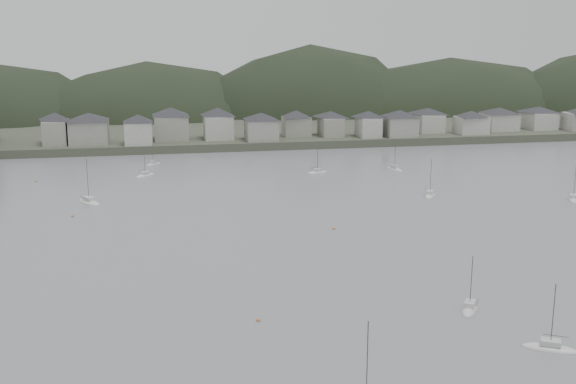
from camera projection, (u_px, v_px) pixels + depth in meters
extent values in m
plane|color=slate|center=(400.00, 362.00, 89.02)|extent=(900.00, 900.00, 0.00)
cube|color=#383D2D|center=(210.00, 112.00, 370.95)|extent=(900.00, 250.00, 3.00)
ellipsoid|color=black|center=(150.00, 141.00, 346.22)|extent=(132.08, 90.41, 79.74)
ellipsoid|color=black|center=(310.00, 141.00, 362.53)|extent=(133.88, 88.37, 101.41)
ellipsoid|color=black|center=(447.00, 134.00, 371.40)|extent=(165.81, 81.78, 82.55)
cube|color=gray|center=(56.00, 132.00, 249.25)|extent=(8.34, 12.91, 8.59)
pyramid|color=#26262B|center=(55.00, 117.00, 247.97)|extent=(15.78, 15.78, 3.01)
cube|color=gray|center=(89.00, 132.00, 250.87)|extent=(13.68, 13.35, 8.36)
pyramid|color=#26262B|center=(88.00, 117.00, 249.62)|extent=(20.07, 20.07, 2.93)
cube|color=#A19E97|center=(138.00, 133.00, 249.17)|extent=(9.78, 10.20, 8.08)
pyramid|color=#26262B|center=(138.00, 118.00, 247.96)|extent=(14.83, 14.83, 2.83)
cube|color=gray|center=(171.00, 128.00, 260.55)|extent=(12.59, 13.33, 9.09)
pyramid|color=#26262B|center=(171.00, 111.00, 259.19)|extent=(19.24, 19.24, 3.18)
cube|color=#A19E97|center=(218.00, 127.00, 262.44)|extent=(10.74, 12.17, 8.87)
pyramid|color=#26262B|center=(218.00, 112.00, 261.12)|extent=(17.01, 17.01, 3.10)
cube|color=gray|center=(261.00, 130.00, 259.24)|extent=(11.63, 12.09, 7.69)
pyramid|color=#26262B|center=(261.00, 116.00, 258.09)|extent=(17.61, 17.61, 2.69)
cube|color=gray|center=(296.00, 126.00, 270.45)|extent=(10.37, 9.35, 7.44)
pyramid|color=#26262B|center=(296.00, 114.00, 269.34)|extent=(14.65, 14.65, 2.60)
cube|color=gray|center=(331.00, 127.00, 270.70)|extent=(8.24, 12.20, 7.22)
pyramid|color=#26262B|center=(331.00, 114.00, 269.62)|extent=(15.17, 15.17, 2.53)
cube|color=#A19E97|center=(368.00, 127.00, 268.27)|extent=(8.06, 10.91, 7.46)
pyramid|color=#26262B|center=(369.00, 114.00, 267.16)|extent=(14.08, 14.08, 2.61)
cube|color=gray|center=(400.00, 127.00, 269.15)|extent=(11.73, 11.78, 7.66)
pyramid|color=#26262B|center=(400.00, 113.00, 268.00)|extent=(17.46, 17.46, 2.68)
cube|color=#A19E97|center=(428.00, 123.00, 281.59)|extent=(10.19, 13.02, 7.33)
pyramid|color=#26262B|center=(428.00, 111.00, 280.50)|extent=(17.23, 17.23, 2.57)
cube|color=#A19E97|center=(471.00, 125.00, 275.99)|extent=(11.70, 9.81, 6.88)
pyramid|color=#26262B|center=(472.00, 114.00, 274.96)|extent=(15.97, 15.97, 2.41)
cube|color=#A19E97|center=(499.00, 122.00, 287.62)|extent=(12.83, 12.48, 7.00)
pyramid|color=#26262B|center=(500.00, 110.00, 286.57)|extent=(18.79, 18.79, 2.45)
cube|color=#A19E97|center=(538.00, 120.00, 291.57)|extent=(11.07, 13.50, 6.97)
pyramid|color=#26262B|center=(539.00, 109.00, 290.53)|extent=(18.25, 18.25, 2.44)
ellipsoid|color=silver|center=(470.00, 309.00, 106.16)|extent=(5.55, 6.85, 1.36)
cube|color=beige|center=(470.00, 303.00, 105.94)|extent=(2.55, 2.80, 0.70)
cylinder|color=#3F3F42|center=(471.00, 283.00, 105.19)|extent=(0.12, 0.12, 8.47)
cylinder|color=#3F3F42|center=(477.00, 302.00, 104.98)|extent=(1.77, 2.60, 0.10)
ellipsoid|color=silver|center=(154.00, 164.00, 226.76)|extent=(5.60, 5.44, 1.18)
cube|color=beige|center=(154.00, 162.00, 226.56)|extent=(2.40, 2.37, 0.70)
cylinder|color=#3F3F42|center=(153.00, 153.00, 225.91)|extent=(0.12, 0.12, 7.40)
cylinder|color=#3F3F42|center=(156.00, 160.00, 225.89)|extent=(2.01, 1.90, 0.10)
ellipsoid|color=silver|center=(395.00, 170.00, 217.63)|extent=(4.31, 8.29, 1.58)
cube|color=beige|center=(395.00, 166.00, 217.39)|extent=(2.34, 3.10, 0.70)
cylinder|color=#3F3F42|center=(395.00, 154.00, 216.50)|extent=(0.12, 0.12, 9.89)
cylinder|color=#3F3F42|center=(395.00, 165.00, 215.88)|extent=(0.93, 3.49, 0.10)
ellipsoid|color=silver|center=(317.00, 173.00, 212.78)|extent=(7.16, 3.81, 1.37)
cube|color=beige|center=(317.00, 170.00, 212.56)|extent=(2.69, 2.05, 0.70)
cylinder|color=#3F3F42|center=(318.00, 159.00, 211.80)|extent=(0.12, 0.12, 8.53)
cylinder|color=#3F3F42|center=(314.00, 168.00, 212.50)|extent=(3.00, 0.86, 0.10)
cylinder|color=#3F3F42|center=(367.00, 368.00, 75.49)|extent=(0.12, 0.12, 10.99)
ellipsoid|color=silver|center=(430.00, 196.00, 182.00)|extent=(6.02, 7.89, 1.54)
cube|color=beige|center=(430.00, 192.00, 181.76)|extent=(2.83, 3.18, 0.70)
cylinder|color=#3F3F42|center=(431.00, 177.00, 180.90)|extent=(0.12, 0.12, 9.63)
cylinder|color=#3F3F42|center=(426.00, 189.00, 182.65)|extent=(1.84, 3.04, 0.10)
ellipsoid|color=silver|center=(145.00, 176.00, 207.90)|extent=(6.80, 6.71, 1.45)
cube|color=beige|center=(145.00, 173.00, 207.67)|extent=(2.93, 2.91, 0.70)
cylinder|color=#3F3F42|center=(144.00, 161.00, 206.86)|extent=(0.12, 0.12, 9.05)
cylinder|color=#3F3F42|center=(142.00, 170.00, 208.24)|extent=(2.40, 2.35, 0.10)
ellipsoid|color=silver|center=(550.00, 349.00, 92.56)|extent=(7.56, 5.74, 1.47)
cube|color=beige|center=(551.00, 342.00, 92.33)|extent=(3.04, 2.70, 0.70)
cylinder|color=#3F3F42|center=(553.00, 316.00, 91.50)|extent=(0.12, 0.12, 9.21)
cylinder|color=#3F3F42|center=(556.00, 336.00, 93.06)|extent=(2.92, 1.75, 0.10)
ellipsoid|color=silver|center=(573.00, 200.00, 177.44)|extent=(5.89, 7.86, 1.53)
cube|color=beige|center=(573.00, 196.00, 177.20)|extent=(2.78, 3.16, 0.70)
cylinder|color=#3F3F42|center=(575.00, 181.00, 176.35)|extent=(0.12, 0.12, 9.56)
cylinder|color=#3F3F42|center=(569.00, 193.00, 178.10)|extent=(1.78, 3.05, 0.10)
ellipsoid|color=silver|center=(89.00, 203.00, 174.17)|extent=(7.56, 9.16, 1.82)
cube|color=beige|center=(89.00, 198.00, 173.90)|extent=(3.46, 3.76, 0.70)
cylinder|color=#3F3F42|center=(88.00, 180.00, 172.87)|extent=(0.12, 0.12, 11.38)
cylinder|color=#3F3F42|center=(84.00, 197.00, 172.31)|extent=(2.40, 3.44, 0.10)
sphere|color=#C87942|center=(73.00, 216.00, 160.98)|extent=(0.70, 0.70, 0.70)
sphere|color=#C87942|center=(334.00, 228.00, 150.60)|extent=(0.70, 0.70, 0.70)
sphere|color=#C87942|center=(36.00, 181.00, 199.48)|extent=(0.70, 0.70, 0.70)
sphere|color=#C87942|center=(258.00, 320.00, 101.93)|extent=(0.70, 0.70, 0.70)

